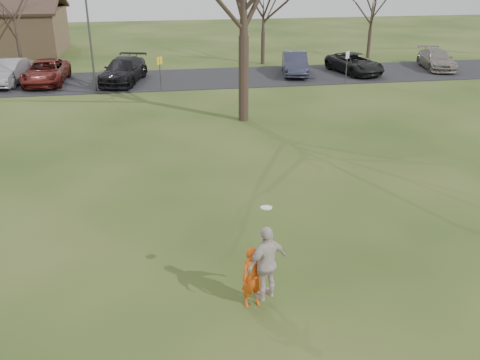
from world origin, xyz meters
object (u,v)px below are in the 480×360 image
Objects in this scene: player_defender at (253,278)px; car_3 at (124,70)px; car_5 at (295,63)px; car_6 at (355,63)px; catching_play at (267,263)px; car_1 at (8,72)px; car_7 at (437,59)px; lamp_post at (89,25)px; car_2 at (46,72)px.

player_defender is 0.29× the size of car_3.
car_6 is (4.29, -0.27, -0.07)m from car_5.
catching_play is at bearing -66.03° from car_3.
car_3 is at bearing 167.51° from car_6.
player_defender is 0.32× the size of car_1.
car_6 is (12.06, 25.01, -0.05)m from player_defender.
car_5 is at bearing 7.49° from car_1.
lamp_post is (-24.19, -2.87, 3.25)m from car_7.
car_2 is at bearing 100.54° from player_defender.
car_6 is at bearing 6.88° from car_1.
car_2 is 27.51m from car_7.
lamp_post reaches higher than car_5.
car_5 reaches higher than car_2.
car_3 is 1.16× the size of car_5.
lamp_post reaches higher than car_7.
car_3 is at bearing 90.13° from player_defender.
car_6 is at bearing -165.21° from car_7.
car_2 reaches higher than car_6.
car_1 is 0.76× the size of lamp_post.
catching_play is at bearing -23.52° from player_defender.
car_5 is 4.29m from car_6.
car_1 is 2.35m from car_2.
car_1 reaches higher than car_5.
car_1 is 1.03× the size of car_5.
car_3 is at bearing 99.78° from catching_play.
car_2 is at bearing 141.60° from lamp_post.
catching_play is at bearing -75.34° from lamp_post.
car_2 is at bearing 110.08° from catching_play.
lamp_post is (-5.94, 22.70, 2.77)m from catching_play.
car_3 reaches higher than car_5.
player_defender is 0.53m from catching_play.
lamp_post is at bearing -36.73° from car_2.
car_1 is 0.96× the size of car_6.
car_5 is at bearing 11.25° from lamp_post.
car_6 is (23.35, -0.37, -0.10)m from car_1.
catching_play is 23.63m from lamp_post.
car_6 is 0.79× the size of lamp_post.
player_defender is at bearing 165.44° from catching_play.
car_1 is 29.86m from car_7.
catching_play reaches higher than car_7.
catching_play reaches higher than car_6.
car_1 is at bearing -169.58° from car_5.
player_defender is at bearing -115.48° from car_7.
car_7 is 2.02× the size of catching_play.
car_5 is at bearing 73.61° from catching_play.
car_1 is at bearing 178.35° from car_2.
lamp_post reaches higher than catching_play.
car_3 is (7.33, -0.67, -0.01)m from car_1.
lamp_post reaches higher than car_3.
player_defender is 0.67× the size of catching_play.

